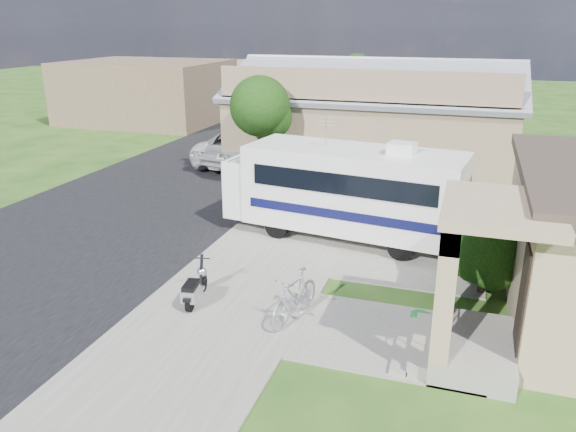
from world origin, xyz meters
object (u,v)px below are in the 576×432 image
(van, at_px, (287,119))
(garden_hose, at_px, (419,318))
(scooter, at_px, (195,288))
(bicycle, at_px, (295,298))
(shrub, at_px, (489,240))
(motorhome, at_px, (345,188))
(pickup_truck, at_px, (247,145))

(van, xyz_separation_m, garden_hose, (9.89, -20.30, -0.85))
(scooter, bearing_deg, van, 92.58)
(bicycle, bearing_deg, scooter, -166.49)
(shrub, distance_m, garden_hose, 2.81)
(van, bearing_deg, garden_hose, -70.77)
(motorhome, height_order, van, motorhome)
(shrub, distance_m, van, 21.48)
(motorhome, xyz_separation_m, bicycle, (0.12, -5.54, -1.06))
(garden_hose, bearing_deg, bicycle, -162.74)
(shrub, height_order, van, shrub)
(bicycle, bearing_deg, garden_hose, 30.24)
(motorhome, relative_size, scooter, 5.02)
(bicycle, bearing_deg, shrub, 47.84)
(scooter, bearing_deg, pickup_truck, 97.28)
(shrub, bearing_deg, van, 121.74)
(bicycle, bearing_deg, van, 121.66)
(shrub, distance_m, bicycle, 5.12)
(pickup_truck, distance_m, garden_hose, 16.09)
(motorhome, bearing_deg, garden_hose, -50.96)
(scooter, bearing_deg, bicycle, -9.17)
(scooter, distance_m, garden_hose, 5.37)
(shrub, height_order, bicycle, shrub)
(motorhome, height_order, scooter, motorhome)
(scooter, height_order, garden_hose, scooter)
(scooter, relative_size, pickup_truck, 0.25)
(van, height_order, garden_hose, van)
(shrub, xyz_separation_m, garden_hose, (-1.40, -2.04, -1.33))
(motorhome, distance_m, van, 17.13)
(scooter, distance_m, van, 21.68)
(motorhome, bearing_deg, bicycle, -81.08)
(pickup_truck, distance_m, van, 7.35)
(scooter, height_order, van, van)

